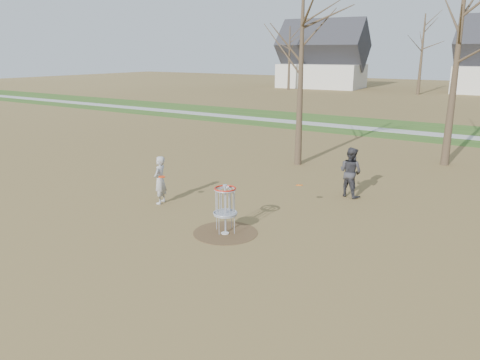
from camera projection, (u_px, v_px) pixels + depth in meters
name	position (u px, v px, depth m)	size (l,w,h in m)	color
ground	(225.00, 233.00, 12.96)	(160.00, 160.00, 0.00)	brown
green_band	(413.00, 130.00, 29.90)	(160.00, 8.00, 0.01)	#2D5119
footpath	(409.00, 132.00, 29.09)	(160.00, 1.50, 0.01)	#9E9E99
dirt_circle	(225.00, 233.00, 12.96)	(1.80, 1.80, 0.01)	#47331E
player_standing	(160.00, 180.00, 15.30)	(0.58, 0.38, 1.59)	#A7A7A7
player_throwing	(350.00, 172.00, 16.02)	(0.84, 0.65, 1.73)	#323237
disc_grounded	(225.00, 233.00, 12.89)	(0.22, 0.22, 0.02)	silver
discs_in_play	(233.00, 181.00, 14.72)	(4.05, 2.31, 0.22)	#F05C0C
disc_golf_basket	(225.00, 201.00, 12.72)	(0.64, 0.64, 1.35)	#9EA3AD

